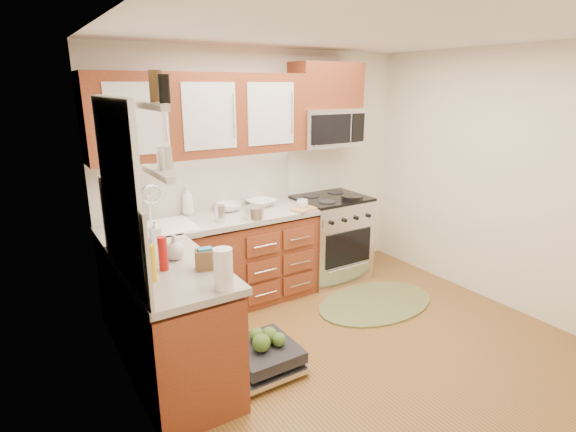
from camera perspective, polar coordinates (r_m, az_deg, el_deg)
floor at (r=3.95m, az=10.17°, el=-16.83°), size 3.50×3.50×0.00m
ceiling at (r=3.34m, az=12.47°, el=22.14°), size 3.50×3.50×0.00m
wall_back at (r=4.82m, az=-3.17°, el=5.63°), size 3.50×0.04×2.50m
wall_left at (r=2.61m, az=-18.22°, el=-4.49°), size 0.04×3.50×2.50m
wall_right at (r=4.78m, az=26.75°, el=3.82°), size 0.04×3.50×2.50m
base_cabinet_back at (r=4.49m, az=-9.27°, el=-6.37°), size 2.05×0.60×0.85m
base_cabinet_left at (r=3.49m, az=-14.34°, el=-13.71°), size 0.60×1.25×0.85m
countertop_back at (r=4.32m, az=-9.50°, el=-0.60°), size 2.07×0.64×0.05m
countertop_left at (r=3.28m, az=-14.76°, el=-6.46°), size 0.64×1.27×0.05m
backsplash_back at (r=4.51m, az=-11.15°, el=4.10°), size 2.05×0.02×0.57m
backsplash_left at (r=3.11m, az=-20.33°, el=-2.13°), size 0.02×1.25×0.57m
upper_cabinets at (r=4.28m, az=-10.84°, el=12.46°), size 2.05×0.35×0.75m
cabinet_over_mw at (r=4.96m, az=4.86°, el=16.18°), size 0.76×0.35×0.47m
range at (r=5.12m, az=5.39°, el=-2.75°), size 0.76×0.64×0.95m
microwave at (r=4.96m, az=4.92°, el=11.15°), size 0.76×0.38×0.40m
sink at (r=4.18m, az=-15.97°, el=-3.08°), size 0.62×0.50×0.26m
dishwasher at (r=3.67m, az=-3.61°, el=-17.50°), size 0.70×0.60×0.20m
window at (r=3.01m, az=-20.86°, el=3.90°), size 0.03×1.05×1.05m
window_blind at (r=2.96m, az=-21.03°, el=10.20°), size 0.02×0.96×0.40m
shelf_upper at (r=2.13m, az=-16.93°, el=13.19°), size 0.04×0.40×0.03m
shelf_lower at (r=2.16m, az=-16.27°, el=5.23°), size 0.04×0.40×0.03m
rug at (r=4.74m, az=11.06°, el=-10.75°), size 1.36×0.95×0.02m
skillet at (r=4.90m, az=8.12°, el=2.34°), size 0.26×0.26×0.04m
stock_pot at (r=4.24m, az=-4.29°, el=0.43°), size 0.21×0.21×0.12m
cutting_board at (r=4.54m, az=2.14°, el=0.89°), size 0.30×0.23×0.02m
canister at (r=4.18m, az=-8.66°, el=0.33°), size 0.12×0.12×0.16m
paper_towel_roll at (r=2.80m, az=-8.22°, el=-6.64°), size 0.14×0.14×0.26m
mustard_bottle at (r=3.01m, az=-17.07°, el=-5.77°), size 0.08×0.08×0.24m
red_bottle at (r=3.16m, az=-15.60°, el=-4.63°), size 0.07×0.07×0.24m
wooden_box at (r=3.13m, az=-10.43°, el=-5.47°), size 0.16×0.13×0.14m
blue_carton at (r=3.13m, az=-10.46°, el=-5.32°), size 0.10×0.07×0.15m
bowl_a at (r=4.69m, az=-3.40°, el=1.69°), size 0.34×0.34×0.07m
bowl_b at (r=4.54m, az=-7.54°, el=1.15°), size 0.32×0.32×0.08m
cup at (r=4.60m, az=1.83°, el=1.57°), size 0.14×0.14×0.09m
soap_bottle_a at (r=4.44m, az=-12.64°, el=1.98°), size 0.12×0.12×0.29m
soap_bottle_b at (r=3.74m, az=-16.54°, el=-1.92°), size 0.08×0.08×0.18m
soap_bottle_c at (r=3.35m, az=-14.22°, el=-3.87°), size 0.16×0.16×0.18m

